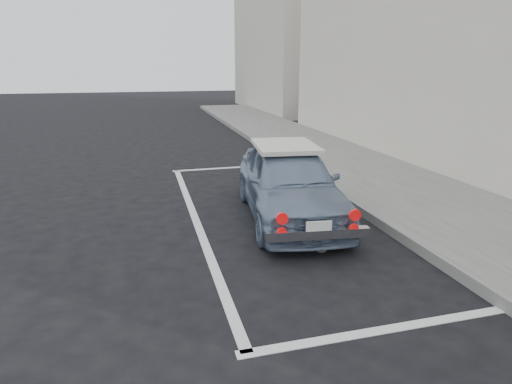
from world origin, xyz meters
TOP-DOWN VIEW (x-y plane):
  - ground at (0.00, 0.00)m, footprint 80.00×80.00m
  - sidewalk at (3.20, 2.00)m, footprint 2.80×40.00m
  - building_far at (6.35, 20.00)m, footprint 3.50×10.00m
  - pline_rear at (0.50, -0.50)m, footprint 3.00×0.12m
  - pline_front at (0.50, 6.50)m, footprint 3.00×0.12m
  - pline_side at (-0.90, 3.00)m, footprint 0.12×7.00m
  - retro_coupe at (0.62, 2.77)m, footprint 1.84×3.68m
  - cat at (0.58, 1.31)m, footprint 0.27×0.41m

SIDE VIEW (x-z plane):
  - ground at x=0.00m, z-range 0.00..0.00m
  - pline_rear at x=0.50m, z-range 0.00..0.01m
  - pline_front at x=0.50m, z-range 0.00..0.01m
  - pline_side at x=-0.90m, z-range 0.00..0.01m
  - sidewalk at x=3.20m, z-range 0.00..0.15m
  - cat at x=0.58m, z-range -0.01..0.22m
  - retro_coupe at x=0.62m, z-range 0.01..1.21m
  - building_far at x=6.35m, z-range 0.00..8.00m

